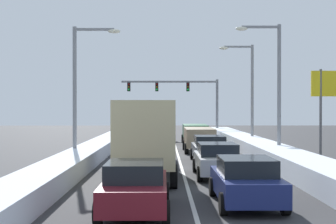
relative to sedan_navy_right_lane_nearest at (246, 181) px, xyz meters
The scene contains 18 objects.
ground_plane 11.05m from the sedan_navy_right_lane_nearest, 98.79° to the left, with size 120.00×120.00×0.00m, color #333335.
lane_stripe_between_right_lane_and_center_lane 15.56m from the sedan_navy_right_lane_nearest, 96.22° to the left, with size 0.14×50.15×0.01m, color silver.
snow_bank_right_shoulder 15.87m from the sedan_navy_right_lane_nearest, 76.83° to the left, with size 2.06×50.15×0.90m, color silver.
snow_bank_left_shoulder 16.96m from the sedan_navy_right_lane_nearest, 114.32° to the left, with size 1.73×50.15×0.83m, color silver.
sedan_navy_right_lane_nearest is the anchor object (origin of this frame).
sedan_silver_right_lane_second 6.39m from the sedan_navy_right_lane_nearest, 91.92° to the left, with size 2.00×4.50×1.51m.
sedan_gray_right_lane_third 12.31m from the sedan_navy_right_lane_nearest, 90.09° to the left, with size 2.00×4.50×1.51m.
suv_tan_right_lane_fourth 18.82m from the sedan_navy_right_lane_nearest, 90.45° to the left, with size 2.16×4.90×1.67m.
suv_green_right_lane_fifth 26.01m from the sedan_navy_right_lane_nearest, 89.94° to the left, with size 2.16×4.90×1.67m.
sedan_maroon_center_lane_nearest 3.63m from the sedan_navy_right_lane_nearest, 161.01° to the right, with size 2.00×4.50×1.51m.
box_truck_center_lane_second 6.64m from the sedan_navy_right_lane_nearest, 120.76° to the left, with size 2.53×7.20×3.36m.
suv_white_center_lane_third 13.91m from the sedan_navy_right_lane_nearest, 103.94° to the left, with size 2.16×4.90×1.67m.
sedan_charcoal_center_lane_fourth 20.75m from the sedan_navy_right_lane_nearest, 99.55° to the left, with size 2.00×4.50×1.51m.
suv_red_center_lane_fifth 27.39m from the sedan_navy_right_lane_nearest, 97.55° to the left, with size 2.16×4.90×1.67m.
traffic_light_gantry 38.44m from the sedan_navy_right_lane_nearest, 90.76° to the left, with size 10.60×0.47×6.20m.
street_lamp_right_near 14.28m from the sedan_navy_right_lane_nearest, 74.02° to the left, with size 2.66×0.36×7.96m.
street_lamp_right_mid 22.97m from the sedan_navy_right_lane_nearest, 80.25° to the left, with size 2.66×0.36×7.94m.
street_lamp_left_mid 14.41m from the sedan_navy_right_lane_nearest, 121.15° to the left, with size 2.66×0.36×7.60m.
Camera 1 is at (-0.90, -8.20, 3.07)m, focal length 52.67 mm.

